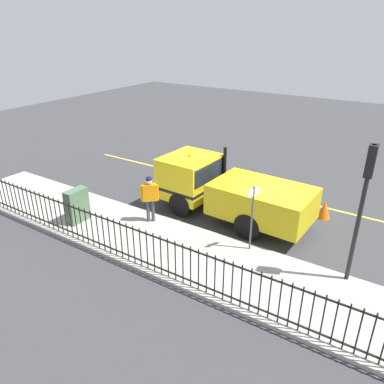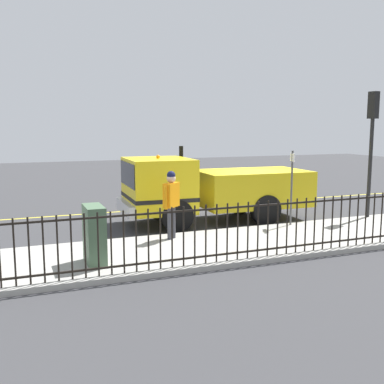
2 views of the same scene
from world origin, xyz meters
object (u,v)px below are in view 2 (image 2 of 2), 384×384
object	(u,v)px
work_truck	(204,186)
street_sign	(292,179)
traffic_light_near	(372,129)
utility_cabinet	(94,235)
traffic_cone	(267,197)
worker_standing	(171,197)

from	to	relation	value
work_truck	street_sign	distance (m)	2.77
traffic_light_near	utility_cabinet	distance (m)	9.65
utility_cabinet	traffic_cone	distance (m)	9.35
work_truck	street_sign	bearing A→B (deg)	-128.30
worker_standing	traffic_light_near	distance (m)	7.17
work_truck	traffic_light_near	xyz separation A→B (m)	(1.71, 5.11, 1.81)
utility_cabinet	traffic_cone	world-z (taller)	utility_cabinet
work_truck	worker_standing	bearing A→B (deg)	141.40
utility_cabinet	street_sign	size ratio (longest dim) A/B	0.57
work_truck	street_sign	size ratio (longest dim) A/B	2.77
traffic_light_near	traffic_cone	distance (m)	4.77
traffic_light_near	street_sign	world-z (taller)	traffic_light_near
traffic_cone	work_truck	bearing A→B (deg)	-61.17
work_truck	traffic_cone	xyz separation A→B (m)	(-1.92, 3.48, -0.82)
utility_cabinet	traffic_light_near	bearing A→B (deg)	101.27
work_truck	traffic_light_near	size ratio (longest dim) A/B	1.53
worker_standing	street_sign	size ratio (longest dim) A/B	0.81
work_truck	utility_cabinet	world-z (taller)	work_truck
worker_standing	street_sign	bearing A→B (deg)	-37.38
work_truck	worker_standing	xyz separation A→B (m)	(2.09, -1.83, 0.05)
utility_cabinet	traffic_cone	xyz separation A→B (m)	(-5.47, 7.58, -0.40)
work_truck	worker_standing	world-z (taller)	work_truck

